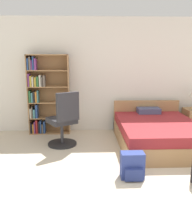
# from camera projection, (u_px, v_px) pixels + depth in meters

# --- Properties ---
(ground_plane) EXTENTS (14.00, 14.00, 0.00)m
(ground_plane) POSITION_uv_depth(u_px,v_px,m) (168.00, 206.00, 2.94)
(ground_plane) COLOR beige
(wall_back) EXTENTS (9.00, 0.06, 2.60)m
(wall_back) POSITION_uv_depth(u_px,v_px,m) (127.00, 75.00, 5.81)
(wall_back) COLOR white
(wall_back) RESTS_ON ground_plane
(bookshelf) EXTENTS (0.91, 0.27, 1.78)m
(bookshelf) POSITION_uv_depth(u_px,v_px,m) (44.00, 95.00, 5.60)
(bookshelf) COLOR #AD7F51
(bookshelf) RESTS_ON ground_plane
(bed) EXTENTS (1.51, 2.05, 0.73)m
(bed) POSITION_uv_depth(u_px,v_px,m) (157.00, 132.00, 4.97)
(bed) COLOR #AD7F51
(bed) RESTS_ON ground_plane
(office_chair) EXTENTS (0.68, 0.72, 1.09)m
(office_chair) POSITION_uv_depth(u_px,v_px,m) (64.00, 122.00, 4.83)
(office_chair) COLOR #232326
(office_chair) RESTS_ON ground_plane
(backpack_blue) EXTENTS (0.33, 0.27, 0.38)m
(backpack_blue) POSITION_uv_depth(u_px,v_px,m) (132.00, 166.00, 3.60)
(backpack_blue) COLOR navy
(backpack_blue) RESTS_ON ground_plane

